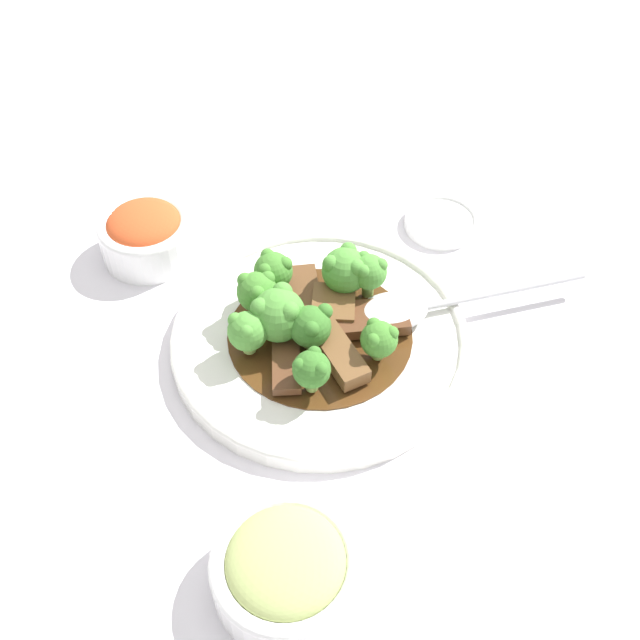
# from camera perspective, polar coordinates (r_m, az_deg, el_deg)

# --- Properties ---
(ground_plane) EXTENTS (4.00, 4.00, 0.00)m
(ground_plane) POSITION_cam_1_polar(r_m,az_deg,el_deg) (0.69, -0.00, -1.87)
(ground_plane) COLOR silver
(main_plate) EXTENTS (0.27, 0.27, 0.02)m
(main_plate) POSITION_cam_1_polar(r_m,az_deg,el_deg) (0.69, -0.00, -1.34)
(main_plate) COLOR white
(main_plate) RESTS_ON ground_plane
(beef_strip_0) EXTENTS (0.07, 0.05, 0.01)m
(beef_strip_0) POSITION_cam_1_polar(r_m,az_deg,el_deg) (0.71, -1.24, 2.14)
(beef_strip_0) COLOR brown
(beef_strip_0) RESTS_ON main_plate
(beef_strip_1) EXTENTS (0.07, 0.03, 0.01)m
(beef_strip_1) POSITION_cam_1_polar(r_m,az_deg,el_deg) (0.65, 1.53, -2.58)
(beef_strip_1) COLOR brown
(beef_strip_1) RESTS_ON main_plate
(beef_strip_2) EXTENTS (0.06, 0.06, 0.01)m
(beef_strip_2) POSITION_cam_1_polar(r_m,az_deg,el_deg) (0.69, 1.04, 1.08)
(beef_strip_2) COLOR brown
(beef_strip_2) RESTS_ON main_plate
(beef_strip_3) EXTENTS (0.06, 0.08, 0.01)m
(beef_strip_3) POSITION_cam_1_polar(r_m,az_deg,el_deg) (0.68, 3.61, 0.10)
(beef_strip_3) COLOR #56331E
(beef_strip_3) RESTS_ON main_plate
(beef_strip_4) EXTENTS (0.07, 0.05, 0.01)m
(beef_strip_4) POSITION_cam_1_polar(r_m,az_deg,el_deg) (0.65, -2.59, -3.18)
(beef_strip_4) COLOR #56331E
(beef_strip_4) RESTS_ON main_plate
(broccoli_floret_0) EXTENTS (0.03, 0.03, 0.04)m
(broccoli_floret_0) POSITION_cam_1_polar(r_m,az_deg,el_deg) (0.64, 4.52, -1.44)
(broccoli_floret_0) COLOR #7FA84C
(broccoli_floret_0) RESTS_ON main_plate
(broccoli_floret_1) EXTENTS (0.04, 0.04, 0.05)m
(broccoli_floret_1) POSITION_cam_1_polar(r_m,az_deg,el_deg) (0.67, -4.81, 2.18)
(broccoli_floret_1) COLOR #7FA84C
(broccoli_floret_1) RESTS_ON main_plate
(broccoli_floret_2) EXTENTS (0.05, 0.05, 0.05)m
(broccoli_floret_2) POSITION_cam_1_polar(r_m,az_deg,el_deg) (0.65, -3.20, 0.47)
(broccoli_floret_2) COLOR #8EB756
(broccoli_floret_2) RESTS_ON main_plate
(broccoli_floret_3) EXTENTS (0.04, 0.04, 0.05)m
(broccoli_floret_3) POSITION_cam_1_polar(r_m,az_deg,el_deg) (0.69, -3.59, 3.75)
(broccoli_floret_3) COLOR #7FA84C
(broccoli_floret_3) RESTS_ON main_plate
(broccoli_floret_4) EXTENTS (0.04, 0.04, 0.04)m
(broccoli_floret_4) POSITION_cam_1_polar(r_m,az_deg,el_deg) (0.65, -0.76, -0.46)
(broccoli_floret_4) COLOR #8EB756
(broccoli_floret_4) RESTS_ON main_plate
(broccoli_floret_5) EXTENTS (0.03, 0.03, 0.04)m
(broccoli_floret_5) POSITION_cam_1_polar(r_m,az_deg,el_deg) (0.62, -0.65, -3.75)
(broccoli_floret_5) COLOR #7FA84C
(broccoli_floret_5) RESTS_ON main_plate
(broccoli_floret_6) EXTENTS (0.03, 0.03, 0.05)m
(broccoli_floret_6) POSITION_cam_1_polar(r_m,az_deg,el_deg) (0.69, 3.75, 3.71)
(broccoli_floret_6) COLOR #7FA84C
(broccoli_floret_6) RESTS_ON main_plate
(broccoli_floret_7) EXTENTS (0.04, 0.04, 0.04)m
(broccoli_floret_7) POSITION_cam_1_polar(r_m,az_deg,el_deg) (0.65, -5.54, -0.82)
(broccoli_floret_7) COLOR #8EB756
(broccoli_floret_7) RESTS_ON main_plate
(broccoli_floret_8) EXTENTS (0.04, 0.04, 0.05)m
(broccoli_floret_8) POSITION_cam_1_polar(r_m,az_deg,el_deg) (0.69, 1.92, 3.87)
(broccoli_floret_8) COLOR #8EB756
(broccoli_floret_8) RESTS_ON main_plate
(serving_spoon) EXTENTS (0.07, 0.23, 0.01)m
(serving_spoon) POSITION_cam_1_polar(r_m,az_deg,el_deg) (0.69, 6.81, 0.89)
(serving_spoon) COLOR silver
(serving_spoon) RESTS_ON main_plate
(side_bowl_kimchi) EXTENTS (0.09, 0.09, 0.06)m
(side_bowl_kimchi) POSITION_cam_1_polar(r_m,az_deg,el_deg) (0.78, -13.11, 6.43)
(side_bowl_kimchi) COLOR white
(side_bowl_kimchi) RESTS_ON ground_plane
(side_bowl_appetizer) EXTENTS (0.11, 0.11, 0.05)m
(side_bowl_appetizer) POSITION_cam_1_polar(r_m,az_deg,el_deg) (0.55, -2.58, -18.38)
(side_bowl_appetizer) COLOR white
(side_bowl_appetizer) RESTS_ON ground_plane
(sauce_dish) EXTENTS (0.08, 0.08, 0.01)m
(sauce_dish) POSITION_cam_1_polar(r_m,az_deg,el_deg) (0.82, 9.24, 7.43)
(sauce_dish) COLOR white
(sauce_dish) RESTS_ON ground_plane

